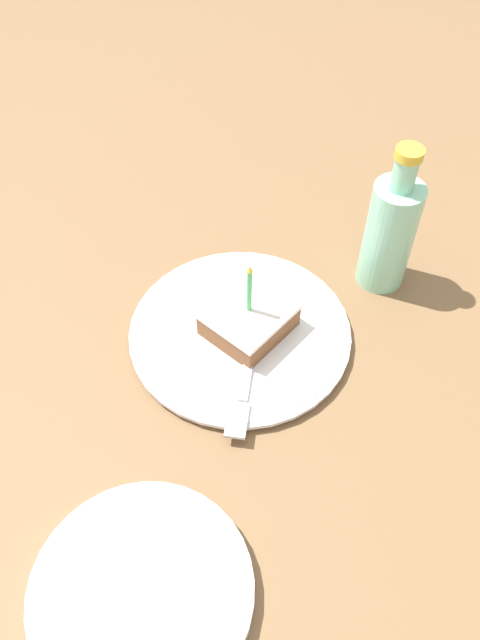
# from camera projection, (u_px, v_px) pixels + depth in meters

# --- Properties ---
(ground_plane) EXTENTS (2.40, 2.40, 0.04)m
(ground_plane) POSITION_uv_depth(u_px,v_px,m) (242.00, 361.00, 0.80)
(ground_plane) COLOR brown
(ground_plane) RESTS_ON ground
(plate) EXTENTS (0.28, 0.28, 0.01)m
(plate) POSITION_uv_depth(u_px,v_px,m) (240.00, 333.00, 0.79)
(plate) COLOR silver
(plate) RESTS_ON ground_plane
(cake_slice) EXTENTS (0.09, 0.10, 0.11)m
(cake_slice) POSITION_uv_depth(u_px,v_px,m) (249.00, 319.00, 0.77)
(cake_slice) COLOR brown
(cake_slice) RESTS_ON plate
(fork) EXTENTS (0.12, 0.17, 0.00)m
(fork) POSITION_uv_depth(u_px,v_px,m) (244.00, 376.00, 0.74)
(fork) COLOR silver
(fork) RESTS_ON plate
(bottle) EXTENTS (0.06, 0.06, 0.21)m
(bottle) POSITION_uv_depth(u_px,v_px,m) (390.00, 232.00, 0.80)
(bottle) COLOR #8CD1B2
(bottle) RESTS_ON ground_plane
(side_plate) EXTENTS (0.22, 0.22, 0.02)m
(side_plate) POSITION_uv_depth(u_px,v_px,m) (142.00, 591.00, 0.59)
(side_plate) COLOR silver
(side_plate) RESTS_ON ground_plane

